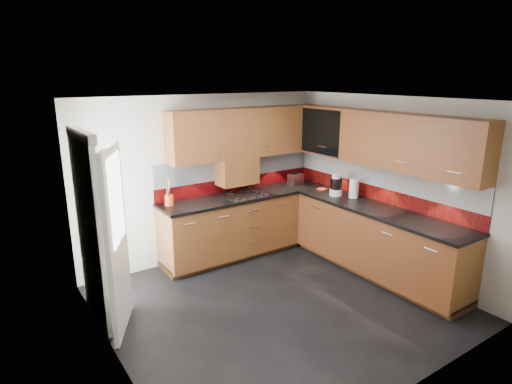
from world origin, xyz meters
TOP-DOWN VIEW (x-y plane):
  - room at (0.00, 0.00)m, footprint 4.00×3.80m
  - base_cabinets at (1.07, 0.72)m, footprint 2.70×3.20m
  - countertop at (1.05, 0.70)m, footprint 2.72×3.22m
  - backsplash at (1.28, 0.93)m, footprint 2.70×3.20m
  - upper_cabinets at (1.23, 0.78)m, footprint 2.50×3.20m
  - extractor_hood at (0.45, 1.64)m, footprint 0.60×0.33m
  - glass_cabinet at (1.71, 1.07)m, footprint 0.32×0.80m
  - back_door at (-1.78, 0.75)m, footprint 0.42×1.19m
  - gas_hob at (0.45, 1.47)m, footprint 0.60×0.53m
  - utensil_pot at (-0.65, 1.61)m, footprint 0.12×0.12m
  - toaster at (1.52, 1.56)m, footprint 0.26×0.18m
  - food_processor at (1.58, 0.70)m, footprint 0.18×0.18m
  - paper_towel at (1.71, 0.47)m, footprint 0.14×0.14m
  - orange_cloth at (1.64, 1.06)m, footprint 0.17×0.16m

SIDE VIEW (x-z plane):
  - base_cabinets at x=1.07m, z-range -0.04..0.91m
  - countertop at x=1.05m, z-range 0.90..0.94m
  - orange_cloth at x=1.64m, z-range 0.94..0.95m
  - gas_hob at x=0.45m, z-range 0.93..0.98m
  - toaster at x=1.52m, z-range 0.94..1.11m
  - back_door at x=-1.78m, z-range 0.01..2.05m
  - utensil_pot at x=-0.65m, z-range 0.82..1.25m
  - paper_towel at x=1.71m, z-range 0.94..1.21m
  - food_processor at x=1.58m, z-range 0.93..1.23m
  - backsplash at x=1.28m, z-range 0.94..1.48m
  - extractor_hood at x=0.45m, z-range 1.08..1.48m
  - room at x=0.00m, z-range 0.18..2.82m
  - upper_cabinets at x=1.23m, z-range 1.48..2.20m
  - glass_cabinet at x=1.71m, z-range 1.54..2.20m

